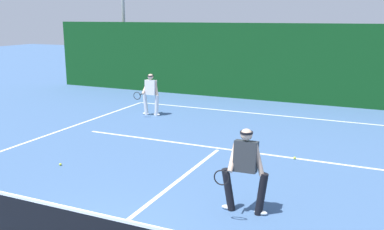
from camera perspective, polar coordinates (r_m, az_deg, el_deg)
court_line_baseline_far at (r=16.78m, az=9.54°, el=0.12°), size 11.03×0.10×0.01m
court_line_service at (r=12.34m, az=3.72°, el=-4.45°), size 8.99×0.10×0.01m
court_line_centre at (r=9.45m, az=-3.63°, el=-10.08°), size 0.10×6.40×0.01m
player_near at (r=8.20m, az=7.09°, el=-6.91°), size 0.93×0.87×1.68m
player_far at (r=16.27m, az=-5.55°, el=2.97°), size 0.75×0.87×1.60m
tennis_ball at (r=11.73m, az=13.54°, el=-5.59°), size 0.07×0.07×0.07m
tennis_ball_extra at (r=11.43m, az=-17.16°, el=-6.32°), size 0.07×0.07×0.07m
back_fence_windscreen at (r=19.13m, az=11.88°, el=6.79°), size 23.79×0.12×3.42m
light_pole at (r=23.48m, az=-9.22°, el=14.96°), size 0.55×0.44×7.41m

